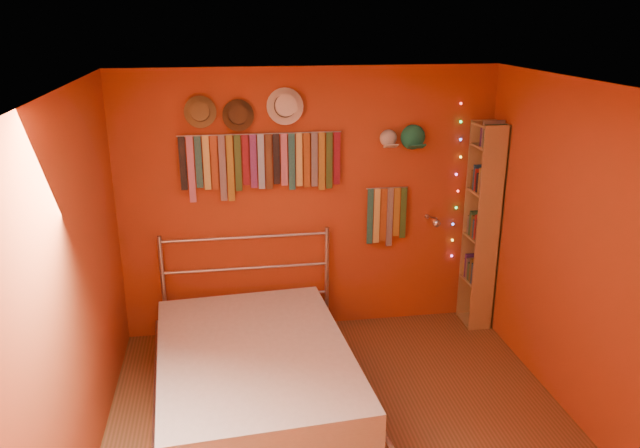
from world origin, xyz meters
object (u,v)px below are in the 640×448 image
tie_rack (261,161)px  reading_lamp (435,222)px  bed (255,371)px  bookshelf (485,225)px

tie_rack → reading_lamp: tie_rack is taller
tie_rack → bed: size_ratio=0.66×
tie_rack → reading_lamp: bearing=-6.6°
bed → tie_rack: bearing=77.4°
reading_lamp → bed: 2.17m
reading_lamp → bookshelf: size_ratio=0.16×
tie_rack → bed: tie_rack is taller
reading_lamp → bed: size_ratio=0.15×
bookshelf → bed: size_ratio=0.91×
tie_rack → reading_lamp: 1.71m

